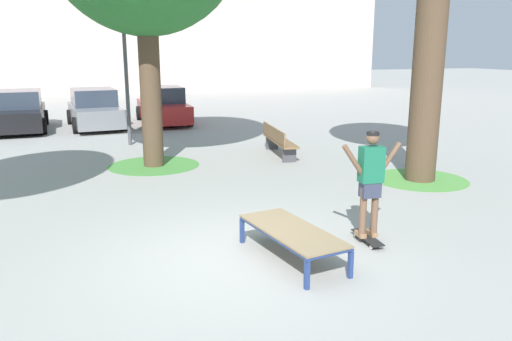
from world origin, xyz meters
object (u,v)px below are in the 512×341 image
object	(u,v)px
skateboard	(367,238)
car_red	(163,106)
skater	(371,177)
car_grey	(95,110)
park_bench	(278,140)
skate_box	(292,232)
light_post	(123,21)
car_black	(19,112)

from	to	relation	value
skateboard	car_red	size ratio (longest dim) A/B	0.19
skateboard	car_red	bearing A→B (deg)	92.27
skater	car_grey	distance (m)	14.76
park_bench	skate_box	bearing A→B (deg)	-111.33
skate_box	skater	size ratio (longest dim) A/B	1.17
skate_box	light_post	world-z (taller)	light_post
car_grey	park_bench	bearing A→B (deg)	-58.60
skater	light_post	bearing A→B (deg)	104.06
skateboard	car_grey	xyz separation A→B (m)	(-3.31, 14.38, 0.61)
skateboard	park_bench	size ratio (longest dim) A/B	0.33
car_black	light_post	world-z (taller)	light_post
skater	car_red	distance (m)	14.65
car_red	car_black	bearing A→B (deg)	-178.97
park_bench	car_black	bearing A→B (deg)	133.51
skater	car_red	xyz separation A→B (m)	(-0.58, 14.64, -0.38)
skater	car_black	distance (m)	15.74
skateboard	park_bench	distance (m)	6.94
light_post	car_grey	bearing A→B (deg)	100.39
skater	car_red	bearing A→B (deg)	92.27
skateboard	skater	distance (m)	0.99
car_black	skater	bearing A→B (deg)	-67.48
car_red	light_post	xyz separation A→B (m)	(-1.93, -4.63, 3.13)
car_black	car_red	bearing A→B (deg)	1.03
skate_box	skateboard	bearing A→B (deg)	7.31
skater	car_grey	world-z (taller)	skater
skate_box	car_red	size ratio (longest dim) A/B	0.47
park_bench	skater	bearing A→B (deg)	-100.99
skateboard	light_post	size ratio (longest dim) A/B	0.14
skateboard	park_bench	world-z (taller)	park_bench
car_grey	skater	bearing A→B (deg)	-77.05
light_post	skater	bearing A→B (deg)	-75.94
skater	skate_box	bearing A→B (deg)	-172.62
car_red	park_bench	xyz separation A→B (m)	(1.90, -7.84, -0.24)
car_red	skate_box	bearing A→B (deg)	-93.19
skateboard	car_red	world-z (taller)	car_red
skateboard	skater	bearing A→B (deg)	84.23
car_black	skate_box	bearing A→B (deg)	-72.56
car_grey	park_bench	distance (m)	8.89
car_grey	park_bench	world-z (taller)	car_grey
skate_box	skateboard	world-z (taller)	skate_box
skate_box	car_black	world-z (taller)	car_black
skate_box	car_red	distance (m)	14.84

